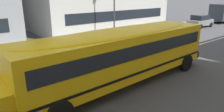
{
  "coord_description": "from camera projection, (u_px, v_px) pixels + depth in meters",
  "views": [
    {
      "loc": [
        -9.94,
        -8.69,
        4.38
      ],
      "look_at": [
        -3.56,
        -0.8,
        1.22
      ],
      "focal_mm": 32.43,
      "sensor_mm": 36.0,
      "label": 1
    }
  ],
  "objects": [
    {
      "name": "parked_car_grey_under_tree",
      "position": [
        200.0,
        21.0,
        27.03
      ],
      "size": [
        3.93,
        1.94,
        1.64
      ],
      "rotation": [
        0.0,
        0.0,
        -0.02
      ],
      "color": "gray",
      "rests_on": "ground_plane"
    },
    {
      "name": "lane_centreline",
      "position": [
        145.0,
        61.0,
        13.72
      ],
      "size": [
        110.0,
        0.16,
        0.01
      ],
      "primitive_type": "cube",
      "color": "silver",
      "rests_on": "ground_plane"
    },
    {
      "name": "box_truck",
      "position": [
        224.0,
        12.0,
        31.53
      ],
      "size": [
        6.09,
        2.58,
        2.82
      ],
      "rotation": [
        0.0,
        0.0,
        0.03
      ],
      "color": "silver",
      "rests_on": "ground_plane"
    },
    {
      "name": "sidewalk_far",
      "position": [
        85.0,
        41.0,
        19.42
      ],
      "size": [
        120.0,
        3.0,
        0.01
      ],
      "primitive_type": "cube",
      "color": "gray",
      "rests_on": "ground_plane"
    },
    {
      "name": "school_bus",
      "position": [
        119.0,
        52.0,
        9.75
      ],
      "size": [
        12.48,
        2.96,
        2.78
      ],
      "rotation": [
        0.0,
        0.0,
        3.17
      ],
      "color": "yellow",
      "rests_on": "ground_plane"
    },
    {
      "name": "ground_plane",
      "position": [
        145.0,
        61.0,
        13.72
      ],
      "size": [
        400.0,
        400.0,
        0.0
      ],
      "primitive_type": "plane",
      "color": "#424244"
    }
  ]
}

